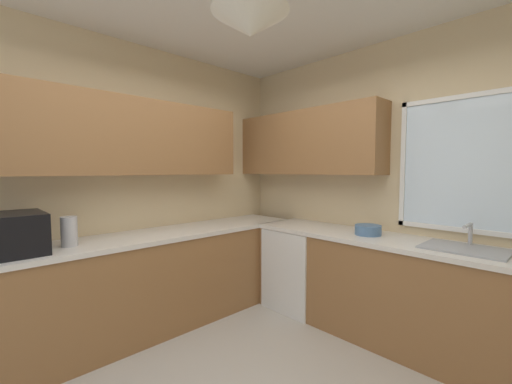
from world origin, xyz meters
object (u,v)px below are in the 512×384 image
sink_assembly (465,248)px  bowl (368,230)px  dishwasher (300,268)px  microwave (14,233)px  kettle (69,231)px

sink_assembly → bowl: size_ratio=2.36×
dishwasher → sink_assembly: bearing=1.4°
dishwasher → microwave: 2.57m
microwave → kettle: size_ratio=2.06×
microwave → kettle: (0.02, 0.34, -0.03)m
dishwasher → microwave: microwave is taller
dishwasher → bowl: (0.76, 0.03, 0.52)m
microwave → bowl: 2.82m
microwave → kettle: 0.34m
sink_assembly → microwave: bearing=-131.7°
kettle → bowl: 2.52m
bowl → dishwasher: bearing=-177.7°
dishwasher → bowl: 0.92m
dishwasher → bowl: bowl is taller
sink_assembly → kettle: bearing=-135.7°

